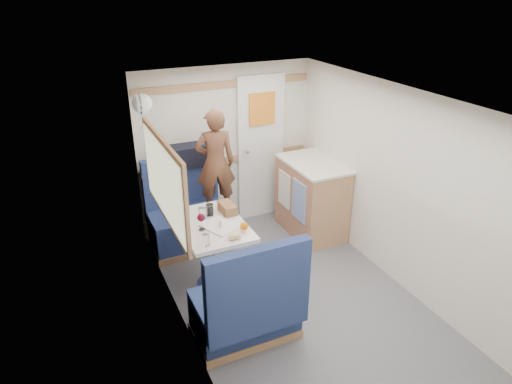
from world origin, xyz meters
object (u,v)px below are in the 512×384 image
tumbler_mid (202,213)px  bread_loaf (227,208)px  bench_far (188,222)px  beer_glass (221,206)px  duffel_bag (183,156)px  pepper_grinder (210,211)px  tumbler_right (210,210)px  tumbler_left (206,240)px  dome_light (142,104)px  tray (219,226)px  orange_fruit (244,226)px  wine_glass (201,218)px  dinette_table (212,237)px  salt_grinder (221,225)px  bench_near (248,311)px  person (215,163)px  cheese_block (234,236)px  galley_counter (311,197)px

tumbler_mid → bread_loaf: 0.27m
bench_far → beer_glass: bench_far is taller
duffel_bag → pepper_grinder: bearing=-90.2°
duffel_bag → tumbler_right: (-0.02, -0.95, -0.24)m
tumbler_left → pepper_grinder: (0.23, 0.53, -0.01)m
bench_far → dome_light: bearing=-177.9°
tumbler_right → pepper_grinder: size_ratio=1.19×
tray → tumbler_mid: tumbler_mid is taller
duffel_bag → orange_fruit: duffel_bag is taller
tray → beer_glass: 0.35m
wine_glass → tumbler_mid: 0.23m
wine_glass → pepper_grinder: size_ratio=1.64×
dome_light → orange_fruit: 1.61m
dinette_table → salt_grinder: size_ratio=10.70×
bench_near → person: bearing=78.9°
person → bread_loaf: (-0.08, -0.55, -0.28)m
cheese_block → pepper_grinder: pepper_grinder is taller
dinette_table → wine_glass: wine_glass is taller
dome_light → wine_glass: dome_light is taller
dinette_table → bread_loaf: 0.34m
bench_far → tray: 1.05m
galley_counter → tumbler_right: (-1.43, -0.38, 0.31)m
orange_fruit → wine_glass: size_ratio=0.47×
wine_glass → tumbler_left: bearing=-100.5°
tumbler_mid → dome_light: bearing=115.5°
galley_counter → cheese_block: bearing=-146.3°
dinette_table → tumbler_left: size_ratio=8.14×
bench_near → pepper_grinder: 1.14m
galley_counter → wine_glass: size_ratio=5.48×
salt_grinder → bread_loaf: 0.34m
pepper_grinder → galley_counter: bearing=14.9°
dinette_table → tumbler_right: tumbler_right is taller
galley_counter → tray: galley_counter is taller
salt_grinder → bread_loaf: size_ratio=0.36×
bench_near → galley_counter: 2.04m
dinette_table → tumbler_right: size_ratio=7.54×
salt_grinder → tumbler_right: bearing=91.2°
tumbler_left → tumbler_right: 0.57m
tumbler_left → person: bearing=65.3°
cheese_block → salt_grinder: 0.24m
dinette_table → tray: tray is taller
duffel_bag → pepper_grinder: size_ratio=5.05×
dome_light → pepper_grinder: (0.44, -0.68, -0.98)m
dinette_table → tumbler_left: bearing=-116.9°
person → bread_loaf: 0.62m
galley_counter → beer_glass: galley_counter is taller
pepper_grinder → person: bearing=63.9°
orange_fruit → tumbler_right: 0.48m
bench_near → tray: bearing=86.6°
bread_loaf → pepper_grinder: bearing=174.6°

